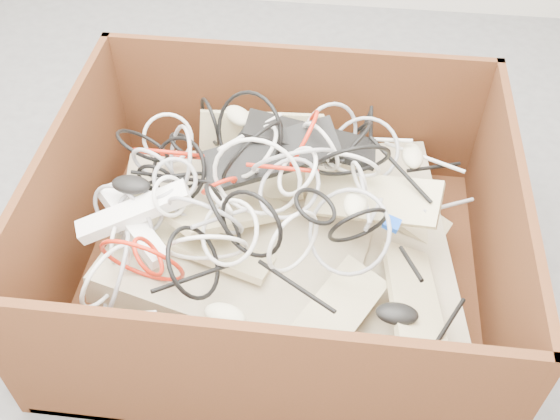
# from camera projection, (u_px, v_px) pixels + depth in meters

# --- Properties ---
(ground) EXTENTS (3.00, 3.00, 0.00)m
(ground) POSITION_uv_depth(u_px,v_px,m) (242.00, 219.00, 2.29)
(ground) COLOR #505052
(ground) RESTS_ON ground
(cardboard_box) EXTENTS (1.30, 1.08, 0.54)m
(cardboard_box) POSITION_uv_depth(u_px,v_px,m) (273.00, 251.00, 2.02)
(cardboard_box) COLOR #422610
(cardboard_box) RESTS_ON ground
(keyboard_pile) EXTENTS (0.95, 0.91, 0.37)m
(keyboard_pile) POSITION_uv_depth(u_px,v_px,m) (302.00, 206.00, 1.95)
(keyboard_pile) COLOR beige
(keyboard_pile) RESTS_ON cardboard_box
(mice_scatter) EXTENTS (0.93, 0.81, 0.17)m
(mice_scatter) POSITION_uv_depth(u_px,v_px,m) (269.00, 206.00, 1.84)
(mice_scatter) COLOR beige
(mice_scatter) RESTS_ON keyboard_pile
(power_strip_left) EXTENTS (0.32, 0.18, 0.13)m
(power_strip_left) POSITION_uv_depth(u_px,v_px,m) (134.00, 212.00, 1.81)
(power_strip_left) COLOR white
(power_strip_left) RESTS_ON keyboard_pile
(power_strip_right) EXTENTS (0.25, 0.25, 0.10)m
(power_strip_right) POSITION_uv_depth(u_px,v_px,m) (133.00, 224.00, 1.83)
(power_strip_right) COLOR white
(power_strip_right) RESTS_ON keyboard_pile
(vga_plug) EXTENTS (0.06, 0.05, 0.03)m
(vga_plug) POSITION_uv_depth(u_px,v_px,m) (392.00, 224.00, 1.79)
(vga_plug) COLOR blue
(vga_plug) RESTS_ON keyboard_pile
(cable_tangle) EXTENTS (1.13, 0.84, 0.51)m
(cable_tangle) POSITION_uv_depth(u_px,v_px,m) (237.00, 187.00, 1.84)
(cable_tangle) COLOR silver
(cable_tangle) RESTS_ON keyboard_pile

